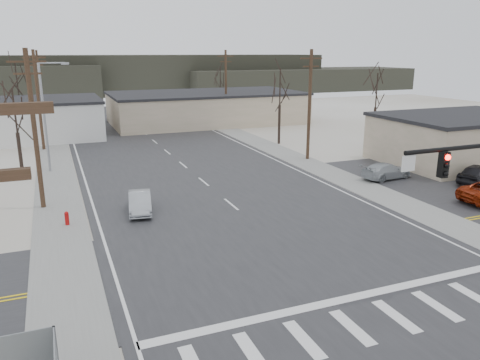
% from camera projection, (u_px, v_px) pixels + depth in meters
% --- Properties ---
extents(ground, '(140.00, 140.00, 0.00)m').
position_uv_depth(ground, '(287.00, 251.00, 23.71)').
color(ground, silver).
rests_on(ground, ground).
extents(main_road, '(18.00, 110.00, 0.05)m').
position_uv_depth(main_road, '(200.00, 179.00, 37.12)').
color(main_road, '#272729').
rests_on(main_road, ground).
extents(cross_road, '(90.00, 10.00, 0.04)m').
position_uv_depth(cross_road, '(287.00, 251.00, 23.71)').
color(cross_road, '#272729').
rests_on(cross_road, ground).
extents(sidewalk_left, '(3.00, 90.00, 0.06)m').
position_uv_depth(sidewalk_left, '(56.00, 176.00, 37.77)').
color(sidewalk_left, gray).
rests_on(sidewalk_left, ground).
extents(sidewalk_right, '(3.00, 90.00, 0.06)m').
position_uv_depth(sidewalk_right, '(289.00, 155.00, 45.41)').
color(sidewalk_right, gray).
rests_on(sidewalk_right, ground).
extents(fire_hydrant, '(0.24, 0.24, 0.87)m').
position_uv_depth(fire_hydrant, '(67.00, 218.00, 27.07)').
color(fire_hydrant, '#A50C0C').
rests_on(fire_hydrant, ground).
extents(building_right_far, '(26.30, 14.30, 4.30)m').
position_uv_depth(building_right_far, '(206.00, 107.00, 66.09)').
color(building_right_far, '#C6AE97').
rests_on(building_right_far, ground).
extents(building_lot, '(14.30, 10.30, 4.30)m').
position_uv_depth(building_lot, '(461.00, 138.00, 42.53)').
color(building_lot, '#C6AE97').
rests_on(building_lot, ground).
extents(upole_left_b, '(2.20, 0.30, 10.00)m').
position_uv_depth(upole_left_b, '(34.00, 128.00, 28.91)').
color(upole_left_b, '#452E20').
rests_on(upole_left_b, ground).
extents(upole_left_c, '(2.20, 0.30, 10.00)m').
position_uv_depth(upole_left_c, '(38.00, 99.00, 46.79)').
color(upole_left_c, '#452E20').
rests_on(upole_left_c, ground).
extents(upole_left_d, '(2.20, 0.30, 10.00)m').
position_uv_depth(upole_left_d, '(40.00, 86.00, 64.68)').
color(upole_left_d, '#452E20').
rests_on(upole_left_d, ground).
extents(upole_right_a, '(2.20, 0.30, 10.00)m').
position_uv_depth(upole_right_a, '(310.00, 103.00, 42.57)').
color(upole_right_a, '#452E20').
rests_on(upole_right_a, ground).
extents(upole_right_b, '(2.20, 0.30, 10.00)m').
position_uv_depth(upole_right_b, '(226.00, 87.00, 62.24)').
color(upole_right_b, '#452E20').
rests_on(upole_right_b, ground).
extents(streetlight_main, '(2.40, 0.25, 9.00)m').
position_uv_depth(streetlight_main, '(46.00, 111.00, 38.14)').
color(streetlight_main, gray).
rests_on(streetlight_main, ground).
extents(tree_left_near, '(3.30, 3.30, 7.35)m').
position_uv_depth(tree_left_near, '(15.00, 114.00, 35.52)').
color(tree_left_near, black).
rests_on(tree_left_near, ground).
extents(tree_right_mid, '(3.74, 3.74, 8.33)m').
position_uv_depth(tree_right_mid, '(280.00, 89.00, 49.90)').
color(tree_right_mid, black).
rests_on(tree_right_mid, ground).
extents(tree_left_far, '(3.96, 3.96, 8.82)m').
position_uv_depth(tree_left_far, '(17.00, 81.00, 58.13)').
color(tree_left_far, black).
rests_on(tree_left_far, ground).
extents(tree_right_far, '(3.52, 3.52, 7.84)m').
position_uv_depth(tree_right_far, '(220.00, 79.00, 74.14)').
color(tree_right_far, black).
rests_on(tree_right_far, ground).
extents(tree_lot, '(3.52, 3.52, 7.84)m').
position_uv_depth(tree_lot, '(377.00, 92.00, 49.84)').
color(tree_lot, black).
rests_on(tree_lot, ground).
extents(hill_center, '(80.00, 18.00, 9.00)m').
position_uv_depth(hill_center, '(160.00, 74.00, 113.77)').
color(hill_center, '#333026').
rests_on(hill_center, ground).
extents(hill_right, '(60.00, 18.00, 5.50)m').
position_uv_depth(hill_right, '(298.00, 80.00, 121.49)').
color(hill_right, '#333026').
rests_on(hill_right, ground).
extents(sedan_crossing, '(1.93, 4.01, 1.27)m').
position_uv_depth(sedan_crossing, '(140.00, 202.00, 29.25)').
color(sedan_crossing, '#979CA1').
rests_on(sedan_crossing, main_road).
extents(car_far_a, '(3.74, 5.65, 1.52)m').
position_uv_depth(car_far_a, '(147.00, 121.00, 62.58)').
color(car_far_a, black).
rests_on(car_far_a, main_road).
extents(car_far_b, '(2.22, 3.90, 1.25)m').
position_uv_depth(car_far_b, '(96.00, 117.00, 67.21)').
color(car_far_b, black).
rests_on(car_far_b, main_road).
extents(car_parked_dark_a, '(4.83, 3.18, 1.53)m').
position_uv_depth(car_parked_dark_a, '(479.00, 174.00, 35.55)').
color(car_parked_dark_a, black).
rests_on(car_parked_dark_a, parking_lot).
extents(car_parked_dark_b, '(4.23, 2.11, 1.33)m').
position_uv_depth(car_parked_dark_b, '(475.00, 164.00, 39.16)').
color(car_parked_dark_b, black).
rests_on(car_parked_dark_b, parking_lot).
extents(car_parked_silver, '(4.53, 2.29, 1.26)m').
position_uv_depth(car_parked_silver, '(386.00, 171.00, 36.95)').
color(car_parked_silver, '#9AA0A4').
rests_on(car_parked_silver, parking_lot).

